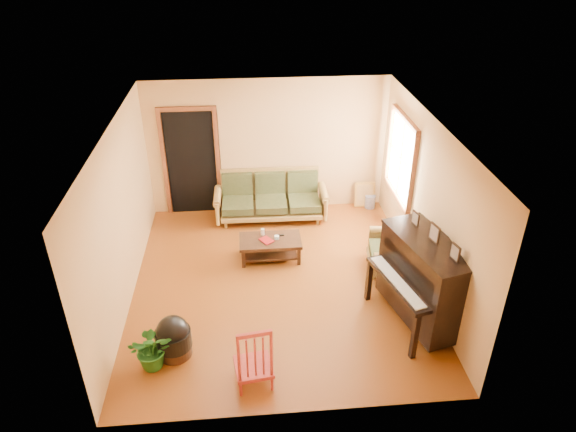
{
  "coord_description": "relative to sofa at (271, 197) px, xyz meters",
  "views": [
    {
      "loc": [
        -0.43,
        -6.53,
        4.99
      ],
      "look_at": [
        0.18,
        0.2,
        1.1
      ],
      "focal_mm": 32.0,
      "sensor_mm": 36.0,
      "label": 1
    }
  ],
  "objects": [
    {
      "name": "remote",
      "position": [
        0.07,
        -1.25,
        -0.06
      ],
      "size": [
        0.16,
        0.05,
        0.02
      ],
      "primitive_type": "cube",
      "rotation": [
        0.0,
        0.0,
        0.07
      ],
      "color": "black",
      "rests_on": "coffee_table"
    },
    {
      "name": "red_chair",
      "position": [
        -0.46,
        -4.03,
        0.03
      ],
      "size": [
        0.51,
        0.55,
        0.96
      ],
      "primitive_type": "cube",
      "rotation": [
        0.0,
        0.0,
        0.14
      ],
      "color": "maroon",
      "rests_on": "floor"
    },
    {
      "name": "ceramic_crock",
      "position": [
        2.0,
        0.25,
        -0.32
      ],
      "size": [
        0.23,
        0.23,
        0.26
      ],
      "primitive_type": "cylinder",
      "rotation": [
        0.0,
        0.0,
        0.13
      ],
      "color": "#2F418F",
      "rests_on": "floor"
    },
    {
      "name": "leaning_frame",
      "position": [
        1.89,
        0.31,
        -0.18
      ],
      "size": [
        0.4,
        0.1,
        0.53
      ],
      "primitive_type": "cube",
      "rotation": [
        0.0,
        0.0,
        -0.02
      ],
      "color": "#BB903E",
      "rests_on": "floor"
    },
    {
      "name": "floor",
      "position": [
        -0.02,
        -2.06,
        -0.45
      ],
      "size": [
        5.0,
        5.0,
        0.0
      ],
      "primitive_type": "plane",
      "color": "#5F2C0C",
      "rests_on": "ground"
    },
    {
      "name": "glass_jar",
      "position": [
        0.01,
        -1.35,
        -0.04
      ],
      "size": [
        0.1,
        0.1,
        0.06
      ],
      "primitive_type": "cylinder",
      "rotation": [
        0.0,
        0.0,
        -0.17
      ],
      "color": "white",
      "rests_on": "coffee_table"
    },
    {
      "name": "potted_plant",
      "position": [
        -1.73,
        -3.67,
        -0.15
      ],
      "size": [
        0.55,
        0.48,
        0.6
      ],
      "primitive_type": "imported",
      "rotation": [
        0.0,
        0.0,
        0.02
      ],
      "color": "#1D5819",
      "rests_on": "floor"
    },
    {
      "name": "footstool",
      "position": [
        -1.49,
        -3.48,
        -0.22
      ],
      "size": [
        0.55,
        0.55,
        0.45
      ],
      "primitive_type": "cylinder",
      "rotation": [
        0.0,
        0.0,
        -0.2
      ],
      "color": "black",
      "rests_on": "floor"
    },
    {
      "name": "sofa",
      "position": [
        0.0,
        0.0,
        0.0
      ],
      "size": [
        2.1,
        0.91,
        0.9
      ],
      "primitive_type": "cube",
      "rotation": [
        0.0,
        0.0,
        -0.01
      ],
      "color": "olive",
      "rests_on": "floor"
    },
    {
      "name": "piano",
      "position": [
        1.94,
        -3.08,
        0.21
      ],
      "size": [
        1.22,
        1.65,
        1.31
      ],
      "primitive_type": "cube",
      "rotation": [
        0.0,
        0.0,
        0.25
      ],
      "color": "black",
      "rests_on": "floor"
    },
    {
      "name": "coffee_table",
      "position": [
        -0.1,
        -1.36,
        -0.26
      ],
      "size": [
        1.03,
        0.57,
        0.38
      ],
      "primitive_type": "cube",
      "rotation": [
        0.0,
        0.0,
        -0.0
      ],
      "color": "black",
      "rests_on": "floor"
    },
    {
      "name": "candle",
      "position": [
        -0.21,
        -1.19,
        -0.02
      ],
      "size": [
        0.08,
        0.08,
        0.11
      ],
      "primitive_type": "cylinder",
      "rotation": [
        0.0,
        0.0,
        -0.32
      ],
      "color": "silver",
      "rests_on": "coffee_table"
    },
    {
      "name": "window",
      "position": [
        2.19,
        -0.76,
        1.05
      ],
      "size": [
        0.12,
        1.36,
        1.46
      ],
      "primitive_type": "cube",
      "color": "white",
      "rests_on": "right_wall"
    },
    {
      "name": "book",
      "position": [
        -0.23,
        -1.45,
        -0.06
      ],
      "size": [
        0.27,
        0.28,
        0.02
      ],
      "primitive_type": "imported",
      "rotation": [
        0.0,
        0.0,
        0.58
      ],
      "color": "maroon",
      "rests_on": "coffee_table"
    },
    {
      "name": "armchair",
      "position": [
        1.83,
        -1.83,
        -0.03
      ],
      "size": [
        0.9,
        0.93,
        0.84
      ],
      "primitive_type": "cube",
      "rotation": [
        0.0,
        0.0,
        -0.13
      ],
      "color": "olive",
      "rests_on": "floor"
    },
    {
      "name": "doorway",
      "position": [
        -1.47,
        0.42,
        0.58
      ],
      "size": [
        1.08,
        0.16,
        2.05
      ],
      "primitive_type": "cube",
      "color": "black",
      "rests_on": "floor"
    }
  ]
}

